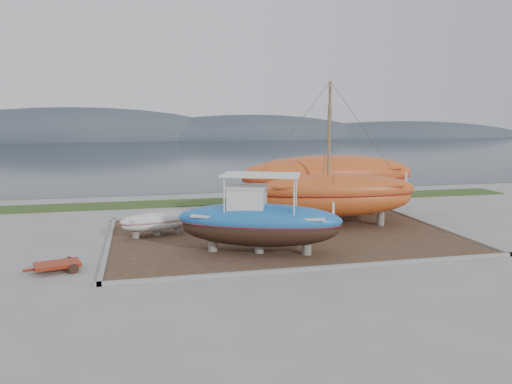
{
  "coord_description": "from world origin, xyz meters",
  "views": [
    {
      "loc": [
        -7.43,
        -21.15,
        6.36
      ],
      "look_at": [
        -1.56,
        4.0,
        2.45
      ],
      "focal_mm": 35.0,
      "sensor_mm": 36.0,
      "label": 1
    }
  ],
  "objects": [
    {
      "name": "ground",
      "position": [
        0.0,
        0.0,
        0.0
      ],
      "size": [
        140.0,
        140.0,
        0.0
      ],
      "primitive_type": "plane",
      "color": "gray",
      "rests_on": "ground"
    },
    {
      "name": "white_dinghy",
      "position": [
        -6.64,
        5.55,
        0.67
      ],
      "size": [
        4.3,
        2.63,
        1.21
      ],
      "primitive_type": null,
      "rotation": [
        0.0,
        0.0,
        0.3
      ],
      "color": "silver",
      "rests_on": "dirt_patch"
    },
    {
      "name": "dirt_patch",
      "position": [
        0.0,
        4.0,
        0.03
      ],
      "size": [
        18.0,
        12.0,
        0.06
      ],
      "primitive_type": "cube",
      "color": "#422D1E",
      "rests_on": "ground"
    },
    {
      "name": "red_trailer",
      "position": [
        -10.91,
        0.15,
        0.19
      ],
      "size": [
        2.91,
        1.99,
        0.38
      ],
      "primitive_type": null,
      "rotation": [
        0.0,
        0.0,
        0.27
      ],
      "color": "maroon",
      "rests_on": "ground"
    },
    {
      "name": "curb_frame",
      "position": [
        0.0,
        4.0,
        0.07
      ],
      "size": [
        18.6,
        12.6,
        0.15
      ],
      "primitive_type": null,
      "color": "gray",
      "rests_on": "ground"
    },
    {
      "name": "orange_bare_hull",
      "position": [
        4.24,
        8.36,
        1.96
      ],
      "size": [
        11.69,
        3.88,
        3.79
      ],
      "primitive_type": null,
      "rotation": [
        0.0,
        0.0,
        0.04
      ],
      "color": "#BB4D1C",
      "rests_on": "dirt_patch"
    },
    {
      "name": "grass_strip",
      "position": [
        0.0,
        15.5,
        0.04
      ],
      "size": [
        44.0,
        3.0,
        0.08
      ],
      "primitive_type": "cube",
      "color": "#284219",
      "rests_on": "ground"
    },
    {
      "name": "mountain_ridge",
      "position": [
        0.0,
        125.0,
        0.0
      ],
      "size": [
        200.0,
        36.0,
        20.0
      ],
      "primitive_type": null,
      "color": "#333D49",
      "rests_on": "ground"
    },
    {
      "name": "sea",
      "position": [
        0.0,
        70.0,
        0.0
      ],
      "size": [
        260.0,
        100.0,
        0.04
      ],
      "primitive_type": null,
      "color": "#17222E",
      "rests_on": "ground"
    },
    {
      "name": "blue_caique",
      "position": [
        -2.14,
        0.88,
        1.91
      ],
      "size": [
        8.04,
        4.98,
        3.7
      ],
      "primitive_type": null,
      "rotation": [
        0.0,
        0.0,
        -0.36
      ],
      "color": "#1C64B2",
      "rests_on": "dirt_patch"
    },
    {
      "name": "orange_sailboat",
      "position": [
        3.51,
        5.41,
        4.19
      ],
      "size": [
        9.66,
        3.88,
        8.26
      ],
      "primitive_type": null,
      "rotation": [
        0.0,
        0.0,
        -0.12
      ],
      "color": "#BB4D1C",
      "rests_on": "dirt_patch"
    }
  ]
}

